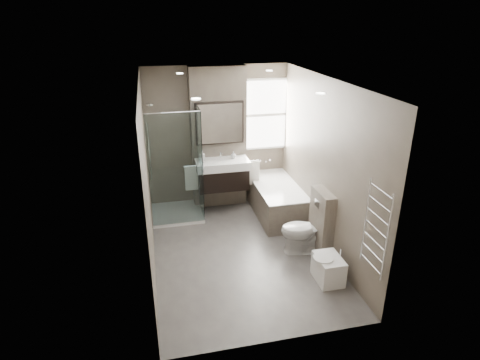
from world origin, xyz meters
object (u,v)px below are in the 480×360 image
object	(u,v)px
toilet	(305,230)
bidet	(328,268)
bathtub	(276,198)
vanity	(222,174)

from	to	relation	value
toilet	bidet	size ratio (longest dim) A/B	1.55
bathtub	bidet	bearing A→B (deg)	-87.53
vanity	toilet	size ratio (longest dim) A/B	1.28
vanity	toilet	world-z (taller)	vanity
bidet	toilet	bearing A→B (deg)	93.36
bathtub	toilet	world-z (taller)	toilet
bathtub	bidet	world-z (taller)	bathtub
bathtub	toilet	distance (m)	1.32
bathtub	toilet	bearing A→B (deg)	-88.05
toilet	bidet	bearing A→B (deg)	13.76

